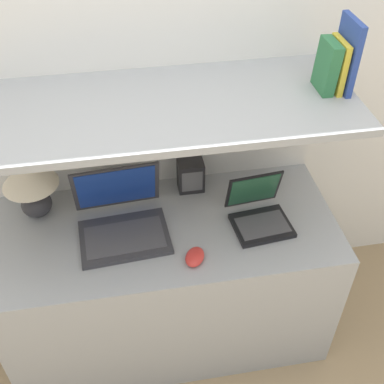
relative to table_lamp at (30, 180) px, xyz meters
The scene contains 13 objects.
ground_plane 1.16m from the table_lamp, 42.94° to the right, with size 12.00×12.00×0.00m, color #9E8460.
wall_back 0.63m from the table_lamp, 20.68° to the left, with size 6.00×0.05×2.40m.
desk 0.78m from the table_lamp, 18.68° to the right, with size 1.42×0.62×0.72m.
back_riser 0.62m from the table_lamp, 16.28° to the left, with size 1.42×0.04×1.24m.
shelf 0.64m from the table_lamp, 11.47° to the right, with size 1.42×0.56×0.03m.
table_lamp is the anchor object (origin of this frame).
laptop_large 0.40m from the table_lamp, 24.62° to the right, with size 0.38×0.35×0.26m.
laptop_small 0.94m from the table_lamp, 12.64° to the right, with size 0.25×0.26×0.20m.
computer_mouse 0.73m from the table_lamp, 31.21° to the right, with size 0.11×0.12×0.04m.
router_box 0.68m from the table_lamp, ahead, with size 0.11×0.09×0.15m.
book_blue 1.30m from the table_lamp, ahead, with size 0.02×0.16×0.26m.
book_yellow 1.26m from the table_lamp, ahead, with size 0.02×0.13×0.19m.
book_green 1.22m from the table_lamp, ahead, with size 0.05×0.12×0.18m.
Camera 1 is at (-0.13, -1.08, 2.15)m, focal length 45.00 mm.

